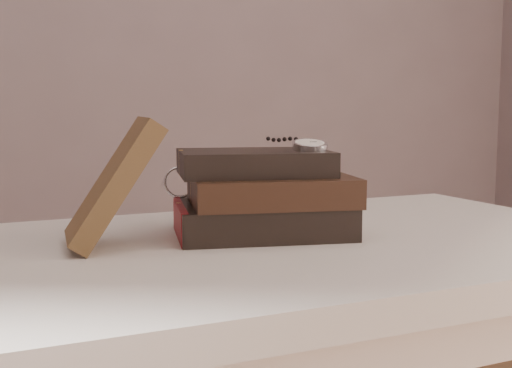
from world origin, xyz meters
name	(u,v)px	position (x,y,z in m)	size (l,w,h in m)	color
table	(292,301)	(0.00, 0.35, 0.66)	(1.00, 0.60, 0.75)	beige
book_stack	(263,196)	(-0.03, 0.39, 0.81)	(0.28, 0.23, 0.12)	black
journal	(114,183)	(-0.24, 0.40, 0.84)	(0.03, 0.12, 0.19)	#3E2A17
pocket_watch	(308,145)	(0.03, 0.37, 0.88)	(0.06, 0.16, 0.02)	silver
eyeglasses	(197,182)	(-0.09, 0.49, 0.82)	(0.13, 0.14, 0.05)	silver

